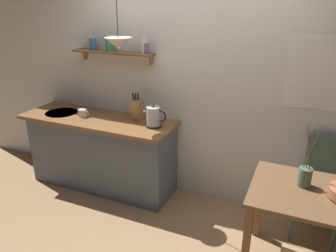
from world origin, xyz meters
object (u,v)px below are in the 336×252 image
dining_chair_far (322,183)px  knife_block (137,109)px  electric_kettle (154,117)px  pendant_lamp (118,43)px  coffee_mug_by_sink (83,113)px  twig_vase (305,176)px  dining_table (319,208)px

dining_chair_far → knife_block: (-1.96, 0.01, 0.48)m
electric_kettle → pendant_lamp: 0.83m
knife_block → coffee_mug_by_sink: 0.66m
dining_chair_far → knife_block: knife_block is taller
twig_vase → electric_kettle: 1.59m
dining_chair_far → electric_kettle: size_ratio=3.81×
dining_table → knife_block: knife_block is taller
pendant_lamp → dining_chair_far: bearing=4.9°
dining_chair_far → coffee_mug_by_sink: dining_chair_far is taller
dining_table → coffee_mug_by_sink: size_ratio=7.89×
coffee_mug_by_sink → pendant_lamp: (0.54, -0.02, 0.82)m
dining_table → pendant_lamp: bearing=167.8°
dining_table → coffee_mug_by_sink: 2.61m
twig_vase → pendant_lamp: (-1.87, 0.36, 0.89)m
dining_table → pendant_lamp: 2.33m
twig_vase → electric_kettle: size_ratio=2.00×
twig_vase → coffee_mug_by_sink: twig_vase is taller
dining_table → pendant_lamp: pendant_lamp is taller
pendant_lamp → electric_kettle: bearing=10.1°
electric_kettle → pendant_lamp: size_ratio=0.42×
dining_chair_far → electric_kettle: bearing=-176.2°
twig_vase → electric_kettle: bearing=164.5°
twig_vase → dining_chair_far: bearing=72.1°
coffee_mug_by_sink → pendant_lamp: 0.98m
electric_kettle → coffee_mug_by_sink: size_ratio=1.94×
electric_kettle → pendant_lamp: bearing=-169.9°
dining_chair_far → twig_vase: (-0.17, -0.54, 0.32)m
dining_chair_far → pendant_lamp: (-2.05, -0.18, 1.21)m
dining_table → electric_kettle: size_ratio=4.07×
electric_kettle → dining_chair_far: bearing=3.8°
electric_kettle → knife_block: knife_block is taller
coffee_mug_by_sink → dining_chair_far: bearing=3.4°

